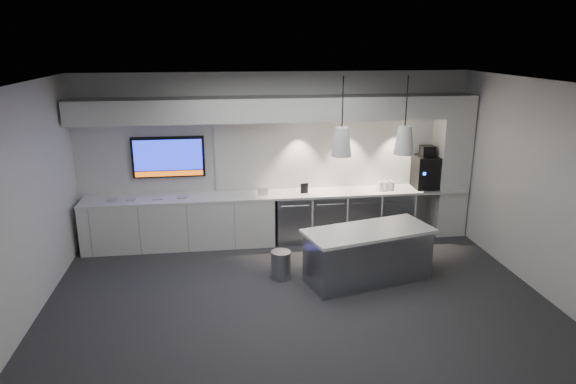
{
  "coord_description": "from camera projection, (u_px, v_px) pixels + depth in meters",
  "views": [
    {
      "loc": [
        -1.02,
        -6.5,
        3.52
      ],
      "look_at": [
        0.02,
        1.1,
        1.24
      ],
      "focal_mm": 32.0,
      "sensor_mm": 36.0,
      "label": 1
    }
  ],
  "objects": [
    {
      "name": "tray_c",
      "position": [
        158.0,
        198.0,
        8.79
      ],
      "size": [
        0.17,
        0.17,
        0.02
      ],
      "primitive_type": "cube",
      "rotation": [
        0.0,
        0.0,
        0.06
      ],
      "color": "#ADADAD",
      "rests_on": "back_counter"
    },
    {
      "name": "fridge_unit_c",
      "position": [
        360.0,
        215.0,
        9.45
      ],
      "size": [
        0.6,
        0.61,
        0.85
      ],
      "primitive_type": "cube",
      "color": "gray",
      "rests_on": "floor"
    },
    {
      "name": "pendant_left",
      "position": [
        342.0,
        142.0,
        7.18
      ],
      "size": [
        0.29,
        0.29,
        1.11
      ],
      "color": "silver",
      "rests_on": "ceiling"
    },
    {
      "name": "soffit",
      "position": [
        278.0,
        109.0,
        8.72
      ],
      "size": [
        6.9,
        0.6,
        0.4
      ],
      "primitive_type": "cube",
      "color": "silver",
      "rests_on": "wall_back"
    },
    {
      "name": "tray_b",
      "position": [
        132.0,
        199.0,
        8.74
      ],
      "size": [
        0.19,
        0.19,
        0.02
      ],
      "primitive_type": "cube",
      "rotation": [
        0.0,
        0.0,
        -0.22
      ],
      "color": "#ADADAD",
      "rests_on": "back_counter"
    },
    {
      "name": "back_counter",
      "position": [
        278.0,
        194.0,
        9.13
      ],
      "size": [
        6.8,
        0.65,
        0.04
      ],
      "primitive_type": "cube",
      "color": "white",
      "rests_on": "left_base_cabinets"
    },
    {
      "name": "floor",
      "position": [
        297.0,
        297.0,
        7.31
      ],
      "size": [
        7.0,
        7.0,
        0.0
      ],
      "primitive_type": "plane",
      "color": "#2C2C2F",
      "rests_on": "ground"
    },
    {
      "name": "wall_right",
      "position": [
        539.0,
        187.0,
        7.34
      ],
      "size": [
        0.0,
        7.0,
        7.0
      ],
      "primitive_type": "plane",
      "rotation": [
        1.57,
        0.0,
        -1.57
      ],
      "color": "silver",
      "rests_on": "floor"
    },
    {
      "name": "ceiling",
      "position": [
        298.0,
        83.0,
        6.46
      ],
      "size": [
        7.0,
        7.0,
        0.0
      ],
      "primitive_type": "plane",
      "rotation": [
        3.14,
        0.0,
        0.0
      ],
      "color": "black",
      "rests_on": "wall_back"
    },
    {
      "name": "backsplash",
      "position": [
        341.0,
        152.0,
        9.38
      ],
      "size": [
        4.6,
        0.03,
        1.3
      ],
      "primitive_type": "cube",
      "color": "silver",
      "rests_on": "wall_back"
    },
    {
      "name": "column",
      "position": [
        450.0,
        165.0,
        9.45
      ],
      "size": [
        0.55,
        0.55,
        2.6
      ],
      "primitive_type": "cube",
      "color": "silver",
      "rests_on": "floor"
    },
    {
      "name": "left_base_cabinets",
      "position": [
        180.0,
        223.0,
        9.03
      ],
      "size": [
        3.3,
        0.63,
        0.86
      ],
      "primitive_type": "cube",
      "color": "silver",
      "rests_on": "floor"
    },
    {
      "name": "wall_back",
      "position": [
        276.0,
        156.0,
        9.26
      ],
      "size": [
        7.0,
        0.0,
        7.0
      ],
      "primitive_type": "plane",
      "rotation": [
        1.57,
        0.0,
        0.0
      ],
      "color": "silver",
      "rests_on": "floor"
    },
    {
      "name": "bin",
      "position": [
        281.0,
        265.0,
        7.85
      ],
      "size": [
        0.4,
        0.4,
        0.43
      ],
      "primitive_type": "cylinder",
      "rotation": [
        0.0,
        0.0,
        0.38
      ],
      "color": "gray",
      "rests_on": "floor"
    },
    {
      "name": "coffee_machine",
      "position": [
        426.0,
        170.0,
        9.41
      ],
      "size": [
        0.45,
        0.62,
        0.78
      ],
      "rotation": [
        0.0,
        0.0,
        -0.04
      ],
      "color": "black",
      "rests_on": "back_counter"
    },
    {
      "name": "sign_white",
      "position": [
        263.0,
        191.0,
        8.99
      ],
      "size": [
        0.18,
        0.02,
        0.14
      ],
      "primitive_type": "cube",
      "rotation": [
        0.0,
        0.0,
        0.02
      ],
      "color": "white",
      "rests_on": "back_counter"
    },
    {
      "name": "wall_front",
      "position": [
        341.0,
        279.0,
        4.51
      ],
      "size": [
        7.0,
        0.0,
        7.0
      ],
      "primitive_type": "plane",
      "rotation": [
        -1.57,
        0.0,
        0.0
      ],
      "color": "silver",
      "rests_on": "floor"
    },
    {
      "name": "island",
      "position": [
        368.0,
        255.0,
        7.74
      ],
      "size": [
        2.06,
        1.27,
        0.81
      ],
      "rotation": [
        0.0,
        0.0,
        0.25
      ],
      "color": "gray",
      "rests_on": "floor"
    },
    {
      "name": "tray_a",
      "position": [
        112.0,
        200.0,
        8.7
      ],
      "size": [
        0.17,
        0.17,
        0.02
      ],
      "primitive_type": "cube",
      "rotation": [
        0.0,
        0.0,
        -0.04
      ],
      "color": "#ADADAD",
      "rests_on": "back_counter"
    },
    {
      "name": "fridge_unit_a",
      "position": [
        292.0,
        218.0,
        9.29
      ],
      "size": [
        0.6,
        0.61,
        0.85
      ],
      "primitive_type": "cube",
      "color": "gray",
      "rests_on": "floor"
    },
    {
      "name": "tray_d",
      "position": [
        183.0,
        197.0,
        8.85
      ],
      "size": [
        0.2,
        0.2,
        0.02
      ],
      "primitive_type": "cube",
      "rotation": [
        0.0,
        0.0,
        -0.26
      ],
      "color": "#ADADAD",
      "rests_on": "back_counter"
    },
    {
      "name": "sign_black",
      "position": [
        304.0,
        188.0,
        9.11
      ],
      "size": [
        0.14,
        0.05,
        0.18
      ],
      "primitive_type": "cube",
      "rotation": [
        0.0,
        0.0,
        0.21
      ],
      "color": "black",
      "rests_on": "back_counter"
    },
    {
      "name": "pendant_right",
      "position": [
        404.0,
        140.0,
        7.3
      ],
      "size": [
        0.29,
        0.29,
        1.11
      ],
      "color": "silver",
      "rests_on": "ceiling"
    },
    {
      "name": "wall_left",
      "position": [
        22.0,
        208.0,
        6.43
      ],
      "size": [
        0.0,
        7.0,
        7.0
      ],
      "primitive_type": "plane",
      "rotation": [
        1.57,
        0.0,
        1.57
      ],
      "color": "silver",
      "rests_on": "floor"
    },
    {
      "name": "wall_tv",
      "position": [
        168.0,
        157.0,
        8.94
      ],
      "size": [
        1.25,
        0.07,
        0.72
      ],
      "color": "black",
      "rests_on": "wall_back"
    },
    {
      "name": "cup_cluster",
      "position": [
        386.0,
        186.0,
        9.3
      ],
      "size": [
        0.3,
        0.19,
        0.16
      ],
      "primitive_type": null,
      "color": "white",
      "rests_on": "back_counter"
    },
    {
      "name": "fridge_unit_b",
      "position": [
        326.0,
        216.0,
        9.37
      ],
      "size": [
        0.6,
        0.61,
        0.85
      ],
      "primitive_type": "cube",
      "color": "gray",
      "rests_on": "floor"
    },
    {
      "name": "fridge_unit_d",
      "position": [
        393.0,
        213.0,
        9.54
      ],
      "size": [
        0.6,
        0.61,
        0.85
      ],
      "primitive_type": "cube",
      "color": "gray",
      "rests_on": "floor"
    }
  ]
}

